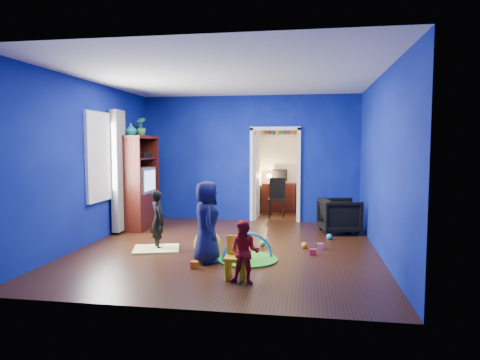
% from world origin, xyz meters
% --- Properties ---
extents(floor, '(5.00, 5.50, 0.01)m').
position_xyz_m(floor, '(0.00, 0.00, 0.00)').
color(floor, black).
rests_on(floor, ground).
extents(ceiling, '(5.00, 5.50, 0.01)m').
position_xyz_m(ceiling, '(0.00, 0.00, 2.90)').
color(ceiling, white).
rests_on(ceiling, wall_back).
extents(wall_back, '(5.00, 0.02, 2.90)m').
position_xyz_m(wall_back, '(0.00, 2.75, 1.45)').
color(wall_back, navy).
rests_on(wall_back, floor).
extents(wall_front, '(5.00, 0.02, 2.90)m').
position_xyz_m(wall_front, '(0.00, -2.75, 1.45)').
color(wall_front, navy).
rests_on(wall_front, floor).
extents(wall_left, '(0.02, 5.50, 2.90)m').
position_xyz_m(wall_left, '(-2.50, 0.00, 1.45)').
color(wall_left, navy).
rests_on(wall_left, floor).
extents(wall_right, '(0.02, 5.50, 2.90)m').
position_xyz_m(wall_right, '(2.50, 0.00, 1.45)').
color(wall_right, navy).
rests_on(wall_right, floor).
extents(alcove, '(1.00, 1.75, 2.50)m').
position_xyz_m(alcove, '(0.60, 3.62, 1.25)').
color(alcove, silver).
rests_on(alcove, floor).
extents(armchair, '(0.90, 0.88, 0.69)m').
position_xyz_m(armchair, '(1.99, 1.63, 0.35)').
color(armchair, black).
rests_on(armchair, floor).
extents(child_black, '(0.41, 0.44, 1.00)m').
position_xyz_m(child_black, '(-1.17, -0.19, 0.50)').
color(child_black, black).
rests_on(child_black, floor).
extents(child_navy, '(0.58, 0.70, 1.23)m').
position_xyz_m(child_navy, '(-0.15, -0.89, 0.62)').
color(child_navy, '#0F1838').
rests_on(child_navy, floor).
extents(toddler_red, '(0.42, 0.34, 0.82)m').
position_xyz_m(toddler_red, '(0.57, -1.80, 0.41)').
color(toddler_red, red).
rests_on(toddler_red, floor).
extents(vase, '(0.26, 0.26, 0.25)m').
position_xyz_m(vase, '(-2.22, 1.20, 2.08)').
color(vase, '#0D626A').
rests_on(vase, tv_armoire).
extents(potted_plant, '(0.25, 0.25, 0.40)m').
position_xyz_m(potted_plant, '(-2.22, 1.72, 2.16)').
color(potted_plant, '#2F8236').
rests_on(potted_plant, tv_armoire).
extents(tv_armoire, '(0.58, 1.14, 1.96)m').
position_xyz_m(tv_armoire, '(-2.22, 1.50, 0.98)').
color(tv_armoire, '#411B0A').
rests_on(tv_armoire, floor).
extents(crt_tv, '(0.46, 0.70, 0.54)m').
position_xyz_m(crt_tv, '(-2.18, 1.50, 1.02)').
color(crt_tv, silver).
rests_on(crt_tv, tv_armoire).
extents(yellow_blanket, '(0.89, 0.79, 0.03)m').
position_xyz_m(yellow_blanket, '(-1.17, -0.29, 0.01)').
color(yellow_blanket, '#F2E07A').
rests_on(yellow_blanket, floor).
extents(hopper_ball, '(0.43, 0.43, 0.43)m').
position_xyz_m(hopper_ball, '(-0.20, -0.64, 0.22)').
color(hopper_ball, yellow).
rests_on(hopper_ball, floor).
extents(kid_chair, '(0.28, 0.28, 0.50)m').
position_xyz_m(kid_chair, '(0.42, -1.60, 0.25)').
color(kid_chair, yellow).
rests_on(kid_chair, floor).
extents(play_mat, '(0.93, 0.93, 0.02)m').
position_xyz_m(play_mat, '(0.45, -0.68, 0.01)').
color(play_mat, green).
rests_on(play_mat, floor).
extents(toy_arch, '(0.76, 0.42, 0.83)m').
position_xyz_m(toy_arch, '(0.45, -0.68, 0.02)').
color(toy_arch, '#3F8CD8').
rests_on(toy_arch, floor).
extents(window_left, '(0.03, 0.95, 1.55)m').
position_xyz_m(window_left, '(-2.48, 0.35, 1.55)').
color(window_left, white).
rests_on(window_left, wall_left).
extents(curtain, '(0.14, 0.42, 2.40)m').
position_xyz_m(curtain, '(-2.37, 0.90, 1.25)').
color(curtain, slate).
rests_on(curtain, floor).
extents(doorway, '(1.16, 0.10, 2.10)m').
position_xyz_m(doorway, '(0.60, 2.75, 1.05)').
color(doorway, white).
rests_on(doorway, floor).
extents(study_desk, '(0.88, 0.44, 0.75)m').
position_xyz_m(study_desk, '(0.60, 4.26, 0.38)').
color(study_desk, '#3D140A').
rests_on(study_desk, floor).
extents(desk_monitor, '(0.40, 0.05, 0.32)m').
position_xyz_m(desk_monitor, '(0.60, 4.38, 0.95)').
color(desk_monitor, black).
rests_on(desk_monitor, study_desk).
extents(desk_lamp, '(0.14, 0.14, 0.14)m').
position_xyz_m(desk_lamp, '(0.32, 4.32, 0.93)').
color(desk_lamp, '#FFD88C').
rests_on(desk_lamp, study_desk).
extents(folding_chair, '(0.40, 0.40, 0.92)m').
position_xyz_m(folding_chair, '(0.60, 3.30, 0.46)').
color(folding_chair, black).
rests_on(folding_chair, floor).
extents(book_shelf, '(0.88, 0.24, 0.04)m').
position_xyz_m(book_shelf, '(0.60, 4.37, 2.02)').
color(book_shelf, white).
rests_on(book_shelf, study_desk).
extents(toy_0, '(0.10, 0.08, 0.10)m').
position_xyz_m(toy_0, '(1.44, -0.23, 0.05)').
color(toy_0, red).
rests_on(toy_0, floor).
extents(toy_1, '(0.11, 0.11, 0.11)m').
position_xyz_m(toy_1, '(1.76, 0.98, 0.06)').
color(toy_1, '#2689D7').
rests_on(toy_1, floor).
extents(toy_2, '(0.10, 0.08, 0.10)m').
position_xyz_m(toy_2, '(-0.25, -1.23, 0.05)').
color(toy_2, orange).
rests_on(toy_2, floor).
extents(toy_3, '(0.11, 0.11, 0.11)m').
position_xyz_m(toy_3, '(0.58, 0.22, 0.06)').
color(toy_3, green).
rests_on(toy_3, floor).
extents(toy_4, '(0.10, 0.08, 0.10)m').
position_xyz_m(toy_4, '(1.57, 0.19, 0.05)').
color(toy_4, '#D24E9B').
rests_on(toy_4, floor).
extents(toy_5, '(0.11, 0.11, 0.11)m').
position_xyz_m(toy_5, '(1.31, 0.22, 0.06)').
color(toy_5, orange).
rests_on(toy_5, floor).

